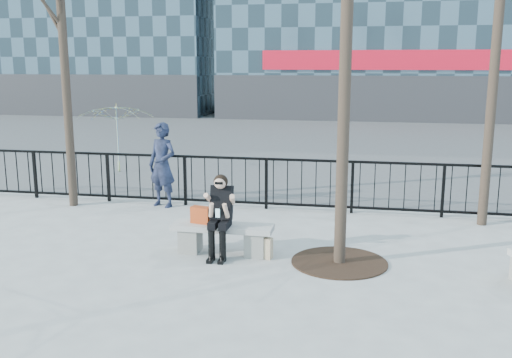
# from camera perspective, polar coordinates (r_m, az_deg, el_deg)

# --- Properties ---
(ground) EXTENTS (120.00, 120.00, 0.00)m
(ground) POSITION_cam_1_polar(r_m,az_deg,el_deg) (9.44, -3.33, -7.42)
(ground) COLOR gray
(ground) RESTS_ON ground
(street_surface) EXTENTS (60.00, 23.00, 0.01)m
(street_surface) POSITION_cam_1_polar(r_m,az_deg,el_deg) (23.95, 5.51, 4.16)
(street_surface) COLOR #474747
(street_surface) RESTS_ON ground
(railing) EXTENTS (14.00, 0.06, 1.10)m
(railing) POSITION_cam_1_polar(r_m,az_deg,el_deg) (12.12, 0.11, -0.41)
(railing) COLOR black
(railing) RESTS_ON ground
(tree_grate) EXTENTS (1.50, 1.50, 0.02)m
(tree_grate) POSITION_cam_1_polar(r_m,az_deg,el_deg) (9.09, 8.33, -8.23)
(tree_grate) COLOR black
(tree_grate) RESTS_ON ground
(bench_main) EXTENTS (1.65, 0.46, 0.49)m
(bench_main) POSITION_cam_1_polar(r_m,az_deg,el_deg) (9.35, -3.35, -5.68)
(bench_main) COLOR slate
(bench_main) RESTS_ON ground
(seated_woman) EXTENTS (0.50, 0.64, 1.34)m
(seated_woman) POSITION_cam_1_polar(r_m,az_deg,el_deg) (9.10, -3.63, -3.75)
(seated_woman) COLOR black
(seated_woman) RESTS_ON ground
(handbag) EXTENTS (0.36, 0.23, 0.27)m
(handbag) POSITION_cam_1_polar(r_m,az_deg,el_deg) (9.37, -5.50, -3.60)
(handbag) COLOR #B33D16
(handbag) RESTS_ON bench_main
(shopping_bag) EXTENTS (0.38, 0.21, 0.34)m
(shopping_bag) POSITION_cam_1_polar(r_m,az_deg,el_deg) (9.17, 0.54, -6.87)
(shopping_bag) COLOR beige
(shopping_bag) RESTS_ON ground
(standing_man) EXTENTS (0.77, 0.62, 1.83)m
(standing_man) POSITION_cam_1_polar(r_m,az_deg,el_deg) (12.41, -9.35, 1.40)
(standing_man) COLOR black
(standing_man) RESTS_ON ground
(vendor_umbrella) EXTENTS (2.36, 2.40, 1.95)m
(vendor_umbrella) POSITION_cam_1_polar(r_m,az_deg,el_deg) (16.56, -13.76, 3.98)
(vendor_umbrella) COLOR yellow
(vendor_umbrella) RESTS_ON ground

